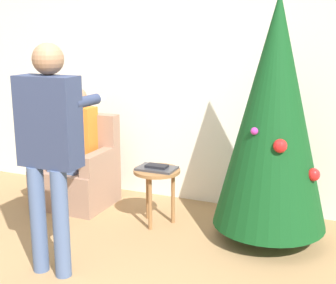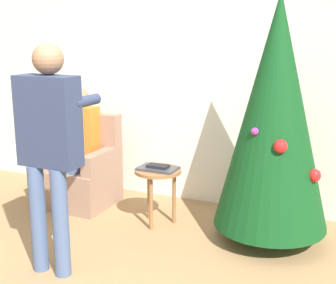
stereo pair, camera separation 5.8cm
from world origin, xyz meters
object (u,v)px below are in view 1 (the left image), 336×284
christmas_tree (274,113)px  person_standing (49,139)px  person_seated (75,142)px  armchair (78,173)px  side_stool (157,178)px

christmas_tree → person_standing: (-1.38, -1.18, -0.09)m
christmas_tree → person_seated: (-2.03, 0.07, -0.46)m
armchair → person_standing: 1.60m
christmas_tree → person_standing: size_ratio=1.23×
christmas_tree → person_standing: christmas_tree is taller
armchair → side_stool: bearing=-9.9°
person_standing → side_stool: (0.34, 1.10, -0.58)m
armchair → person_seated: bearing=-90.0°
christmas_tree → person_seated: size_ratio=1.72×
person_seated → person_standing: bearing=-62.4°
person_standing → armchair: bearing=117.1°
armchair → christmas_tree: bearing=-2.7°
person_seated → christmas_tree: bearing=-2.0°
armchair → person_seated: size_ratio=0.76×
side_stool → armchair: bearing=170.1°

